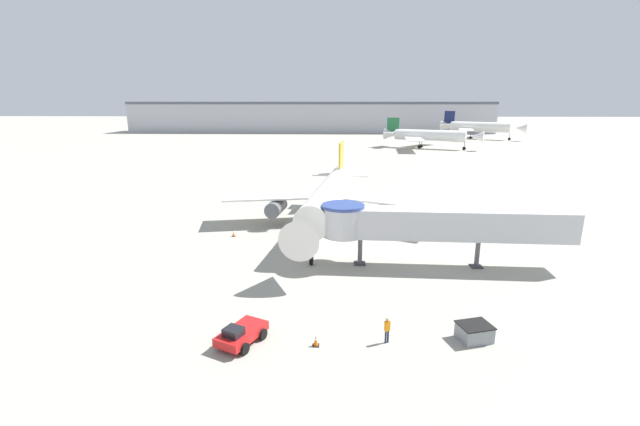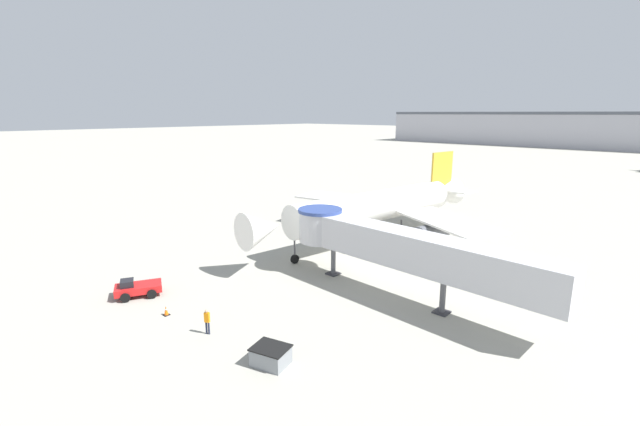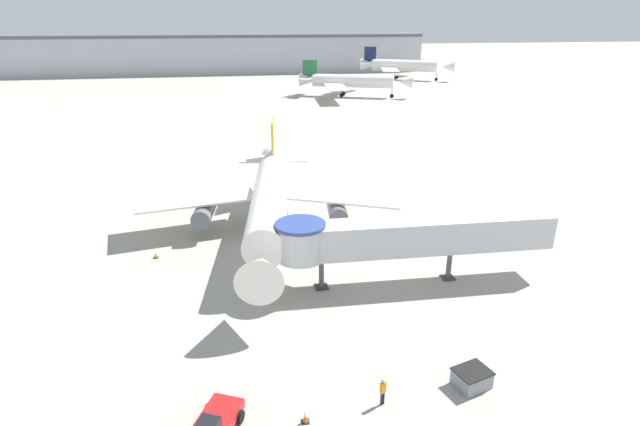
{
  "view_description": "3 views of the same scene",
  "coord_description": "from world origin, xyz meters",
  "px_view_note": "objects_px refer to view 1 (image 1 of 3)",
  "views": [
    {
      "loc": [
        0.41,
        -46.81,
        15.45
      ],
      "look_at": [
        -1.31,
        1.65,
        2.72
      ],
      "focal_mm": 24.0,
      "sensor_mm": 36.0,
      "label": 1
    },
    {
      "loc": [
        27.35,
        -35.69,
        14.59
      ],
      "look_at": [
        -3.23,
        -2.65,
        4.02
      ],
      "focal_mm": 24.0,
      "sensor_mm": 36.0,
      "label": 2
    },
    {
      "loc": [
        -3.87,
        -43.67,
        21.15
      ],
      "look_at": [
        3.89,
        -1.54,
        4.38
      ],
      "focal_mm": 28.0,
      "sensor_mm": 36.0,
      "label": 3
    }
  ],
  "objects_px": {
    "background_jet_navy_tail": "(478,127)",
    "pushback_tug_red": "(241,334)",
    "background_jet_green_tail": "(427,135)",
    "traffic_cone_port_wing": "(234,234)",
    "traffic_cone_apron_front": "(316,341)",
    "ground_crew_marshaller": "(387,328)",
    "jet_bridge": "(430,223)",
    "main_airplane": "(329,197)",
    "service_container_gray": "(474,332)"
  },
  "relations": [
    {
      "from": "main_airplane",
      "to": "service_container_gray",
      "type": "xyz_separation_m",
      "value": [
        10.02,
        -25.12,
        -3.52
      ]
    },
    {
      "from": "jet_bridge",
      "to": "ground_crew_marshaller",
      "type": "height_order",
      "value": "jet_bridge"
    },
    {
      "from": "traffic_cone_port_wing",
      "to": "background_jet_green_tail",
      "type": "height_order",
      "value": "background_jet_green_tail"
    },
    {
      "from": "background_jet_green_tail",
      "to": "service_container_gray",
      "type": "bearing_deg",
      "value": -167.45
    },
    {
      "from": "main_airplane",
      "to": "ground_crew_marshaller",
      "type": "height_order",
      "value": "main_airplane"
    },
    {
      "from": "jet_bridge",
      "to": "service_container_gray",
      "type": "relative_size",
      "value": 9.29
    },
    {
      "from": "ground_crew_marshaller",
      "to": "background_jet_navy_tail",
      "type": "bearing_deg",
      "value": 42.67
    },
    {
      "from": "service_container_gray",
      "to": "ground_crew_marshaller",
      "type": "bearing_deg",
      "value": -174.69
    },
    {
      "from": "jet_bridge",
      "to": "background_jet_navy_tail",
      "type": "xyz_separation_m",
      "value": [
        50.83,
        145.12,
        0.66
      ]
    },
    {
      "from": "pushback_tug_red",
      "to": "service_container_gray",
      "type": "xyz_separation_m",
      "value": [
        15.45,
        0.97,
        -0.12
      ]
    },
    {
      "from": "traffic_cone_apron_front",
      "to": "ground_crew_marshaller",
      "type": "bearing_deg",
      "value": 6.69
    },
    {
      "from": "traffic_cone_apron_front",
      "to": "ground_crew_marshaller",
      "type": "distance_m",
      "value": 4.74
    },
    {
      "from": "jet_bridge",
      "to": "background_jet_navy_tail",
      "type": "bearing_deg",
      "value": 72.89
    },
    {
      "from": "traffic_cone_apron_front",
      "to": "background_jet_green_tail",
      "type": "relative_size",
      "value": 0.02
    },
    {
      "from": "jet_bridge",
      "to": "traffic_cone_apron_front",
      "type": "distance_m",
      "value": 18.02
    },
    {
      "from": "pushback_tug_red",
      "to": "traffic_cone_port_wing",
      "type": "bearing_deg",
      "value": 130.01
    },
    {
      "from": "ground_crew_marshaller",
      "to": "pushback_tug_red",
      "type": "bearing_deg",
      "value": 154.7
    },
    {
      "from": "background_jet_navy_tail",
      "to": "service_container_gray",
      "type": "bearing_deg",
      "value": -165.55
    },
    {
      "from": "main_airplane",
      "to": "background_jet_green_tail",
      "type": "xyz_separation_m",
      "value": [
        31.32,
        94.6,
        0.29
      ]
    },
    {
      "from": "service_container_gray",
      "to": "background_jet_green_tail",
      "type": "xyz_separation_m",
      "value": [
        21.3,
        119.72,
        3.81
      ]
    },
    {
      "from": "pushback_tug_red",
      "to": "ground_crew_marshaller",
      "type": "distance_m",
      "value": 9.6
    },
    {
      "from": "service_container_gray",
      "to": "traffic_cone_port_wing",
      "type": "relative_size",
      "value": 3.69
    },
    {
      "from": "traffic_cone_port_wing",
      "to": "ground_crew_marshaller",
      "type": "relative_size",
      "value": 0.38
    },
    {
      "from": "pushback_tug_red",
      "to": "background_jet_navy_tail",
      "type": "distance_m",
      "value": 172.5
    },
    {
      "from": "service_container_gray",
      "to": "traffic_cone_apron_front",
      "type": "height_order",
      "value": "service_container_gray"
    },
    {
      "from": "pushback_tug_red",
      "to": "service_container_gray",
      "type": "distance_m",
      "value": 15.48
    },
    {
      "from": "traffic_cone_apron_front",
      "to": "pushback_tug_red",
      "type": "bearing_deg",
      "value": 178.57
    },
    {
      "from": "traffic_cone_port_wing",
      "to": "traffic_cone_apron_front",
      "type": "height_order",
      "value": "traffic_cone_apron_front"
    },
    {
      "from": "service_container_gray",
      "to": "traffic_cone_port_wing",
      "type": "height_order",
      "value": "service_container_gray"
    },
    {
      "from": "pushback_tug_red",
      "to": "background_jet_green_tail",
      "type": "distance_m",
      "value": 126.21
    },
    {
      "from": "ground_crew_marshaller",
      "to": "main_airplane",
      "type": "bearing_deg",
      "value": 71.39
    },
    {
      "from": "traffic_cone_apron_front",
      "to": "jet_bridge",
      "type": "bearing_deg",
      "value": 54.81
    },
    {
      "from": "main_airplane",
      "to": "traffic_cone_apron_front",
      "type": "xyz_separation_m",
      "value": [
        -0.49,
        -26.21,
        -3.75
      ]
    },
    {
      "from": "traffic_cone_port_wing",
      "to": "ground_crew_marshaller",
      "type": "xyz_separation_m",
      "value": [
        15.39,
        -22.35,
        0.71
      ]
    },
    {
      "from": "pushback_tug_red",
      "to": "background_jet_green_tail",
      "type": "relative_size",
      "value": 0.12
    },
    {
      "from": "main_airplane",
      "to": "background_jet_green_tail",
      "type": "distance_m",
      "value": 99.66
    },
    {
      "from": "background_jet_navy_tail",
      "to": "background_jet_green_tail",
      "type": "distance_m",
      "value": 48.43
    },
    {
      "from": "service_container_gray",
      "to": "ground_crew_marshaller",
      "type": "height_order",
      "value": "ground_crew_marshaller"
    },
    {
      "from": "traffic_cone_apron_front",
      "to": "ground_crew_marshaller",
      "type": "height_order",
      "value": "ground_crew_marshaller"
    },
    {
      "from": "jet_bridge",
      "to": "background_jet_green_tail",
      "type": "distance_m",
      "value": 108.63
    },
    {
      "from": "pushback_tug_red",
      "to": "service_container_gray",
      "type": "relative_size",
      "value": 1.59
    },
    {
      "from": "background_jet_navy_tail",
      "to": "pushback_tug_red",
      "type": "bearing_deg",
      "value": -170.35
    },
    {
      "from": "main_airplane",
      "to": "jet_bridge",
      "type": "xyz_separation_m",
      "value": [
        9.64,
        -11.84,
        0.18
      ]
    },
    {
      "from": "traffic_cone_port_wing",
      "to": "background_jet_navy_tail",
      "type": "height_order",
      "value": "background_jet_navy_tail"
    },
    {
      "from": "traffic_cone_apron_front",
      "to": "main_airplane",
      "type": "bearing_deg",
      "value": 88.92
    },
    {
      "from": "jet_bridge",
      "to": "main_airplane",
      "type": "bearing_deg",
      "value": 131.36
    },
    {
      "from": "traffic_cone_port_wing",
      "to": "service_container_gray",
      "type": "bearing_deg",
      "value": -45.73
    },
    {
      "from": "jet_bridge",
      "to": "service_container_gray",
      "type": "xyz_separation_m",
      "value": [
        0.38,
        -13.28,
        -3.71
      ]
    },
    {
      "from": "main_airplane",
      "to": "traffic_cone_port_wing",
      "type": "xyz_separation_m",
      "value": [
        -11.23,
        -3.31,
        -3.77
      ]
    },
    {
      "from": "service_container_gray",
      "to": "background_jet_navy_tail",
      "type": "bearing_deg",
      "value": 72.33
    }
  ]
}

